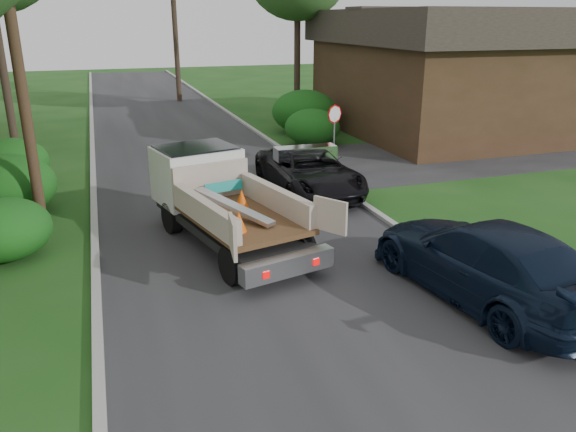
# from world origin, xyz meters

# --- Properties ---
(ground) EXTENTS (120.00, 120.00, 0.00)m
(ground) POSITION_xyz_m (0.00, 0.00, 0.00)
(ground) COLOR #184413
(ground) RESTS_ON ground
(road) EXTENTS (8.00, 90.00, 0.02)m
(road) POSITION_xyz_m (0.00, 10.00, 0.00)
(road) COLOR #28282B
(road) RESTS_ON ground
(side_street) EXTENTS (16.00, 7.00, 0.02)m
(side_street) POSITION_xyz_m (12.00, 9.00, 0.01)
(side_street) COLOR #28282B
(side_street) RESTS_ON ground
(curb_left) EXTENTS (0.20, 90.00, 0.12)m
(curb_left) POSITION_xyz_m (-4.10, 10.00, 0.06)
(curb_left) COLOR #9E9E99
(curb_left) RESTS_ON ground
(curb_right) EXTENTS (0.20, 90.00, 0.12)m
(curb_right) POSITION_xyz_m (4.10, 10.00, 0.06)
(curb_right) COLOR #9E9E99
(curb_right) RESTS_ON ground
(stop_sign) EXTENTS (0.71, 0.32, 2.48)m
(stop_sign) POSITION_xyz_m (5.20, 9.00, 1.78)
(stop_sign) COLOR slate
(stop_sign) RESTS_ON ground
(utility_pole) EXTENTS (2.42, 1.25, 10.00)m
(utility_pole) POSITION_xyz_m (-5.48, 4.98, 5.17)
(utility_pole) COLOR #382619
(utility_pole) RESTS_ON ground
(house_right) EXTENTS (9.72, 12.96, 6.20)m
(house_right) POSITION_xyz_m (13.00, 14.00, 3.16)
(house_right) COLOR #3B2918
(house_right) RESTS_ON ground
(hedge_left_a) EXTENTS (2.34, 2.34, 1.53)m
(hedge_left_a) POSITION_xyz_m (-6.20, 3.00, 0.77)
(hedge_left_a) COLOR #114910
(hedge_left_a) RESTS_ON ground
(hedge_left_b) EXTENTS (2.86, 2.86, 1.87)m
(hedge_left_b) POSITION_xyz_m (-6.50, 6.50, 0.94)
(hedge_left_b) COLOR #114910
(hedge_left_b) RESTS_ON ground
(hedge_left_c) EXTENTS (2.60, 2.60, 1.70)m
(hedge_left_c) POSITION_xyz_m (-6.80, 10.00, 0.85)
(hedge_left_c) COLOR #114910
(hedge_left_c) RESTS_ON ground
(hedge_right_a) EXTENTS (2.60, 2.60, 1.70)m
(hedge_right_a) POSITION_xyz_m (5.80, 13.00, 0.85)
(hedge_right_a) COLOR #114910
(hedge_right_a) RESTS_ON ground
(hedge_right_b) EXTENTS (3.38, 3.38, 2.21)m
(hedge_right_b) POSITION_xyz_m (6.50, 16.00, 1.10)
(hedge_right_b) COLOR #114910
(hedge_right_b) RESTS_ON ground
(flatbed_truck) EXTENTS (3.84, 6.47, 2.30)m
(flatbed_truck) POSITION_xyz_m (-0.92, 2.86, 1.25)
(flatbed_truck) COLOR black
(flatbed_truck) RESTS_ON ground
(black_pickup) EXTENTS (2.57, 5.46, 1.51)m
(black_pickup) POSITION_xyz_m (2.95, 5.85, 0.75)
(black_pickup) COLOR black
(black_pickup) RESTS_ON ground
(navy_suv) EXTENTS (3.02, 6.06, 1.69)m
(navy_suv) POSITION_xyz_m (3.80, -2.53, 0.85)
(navy_suv) COLOR black
(navy_suv) RESTS_ON ground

